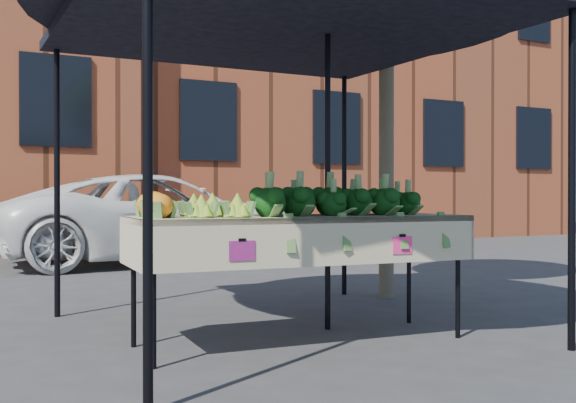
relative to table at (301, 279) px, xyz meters
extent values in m
plane|color=#303033|center=(-0.02, 0.10, -0.45)|extent=(90.00, 90.00, 0.00)
cube|color=beige|center=(0.00, 0.00, 0.00)|extent=(2.45, 0.95, 0.90)
cube|color=#F22D8C|center=(-0.58, -0.40, 0.25)|extent=(0.17, 0.01, 0.12)
cube|color=#FC2F81|center=(0.59, -0.40, 0.25)|extent=(0.17, 0.01, 0.12)
ellipsoid|color=black|center=(0.32, 0.03, 0.59)|extent=(1.48, 0.58, 0.28)
ellipsoid|color=#93BF34|center=(-0.67, 0.04, 0.56)|extent=(0.44, 0.58, 0.21)
ellipsoid|color=orange|center=(-1.04, 0.07, 0.55)|extent=(0.24, 0.44, 0.19)
imported|color=white|center=(0.78, 6.10, 2.02)|extent=(1.41, 2.30, 4.93)
cube|color=brown|center=(6.98, 12.60, 3.80)|extent=(12.00, 8.00, 8.50)
camera|label=1|loc=(-2.26, -4.23, 0.59)|focal=42.16mm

